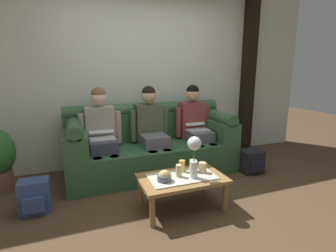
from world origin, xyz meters
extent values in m
plane|color=#4C3823|center=(0.00, 0.00, 0.00)|extent=(14.00, 14.00, 0.00)
cube|color=silver|center=(0.00, 1.70, 1.45)|extent=(6.00, 0.12, 2.90)
cube|color=black|center=(1.91, 1.58, 1.45)|extent=(0.20, 0.20, 2.90)
cube|color=#2D5633|center=(0.00, 1.10, 0.21)|extent=(2.31, 0.88, 0.42)
cube|color=#2D5633|center=(0.00, 1.43, 0.62)|extent=(2.31, 0.22, 0.40)
cylinder|color=#2D5633|center=(0.00, 1.43, 0.87)|extent=(2.31, 0.18, 0.18)
cube|color=#2D5633|center=(-1.02, 1.10, 0.56)|extent=(0.28, 0.88, 0.28)
cylinder|color=#2D5633|center=(-1.02, 1.10, 0.74)|extent=(0.18, 0.88, 0.18)
cube|color=#2D5633|center=(1.02, 1.10, 0.56)|extent=(0.28, 0.88, 0.28)
cylinder|color=#2D5633|center=(1.02, 1.10, 0.74)|extent=(0.18, 0.88, 0.18)
cube|color=#383D4C|center=(-0.68, 1.04, 0.49)|extent=(0.34, 0.40, 0.15)
cylinder|color=#383D4C|center=(-0.78, 0.78, 0.21)|extent=(0.12, 0.12, 0.42)
cylinder|color=#383D4C|center=(-0.58, 0.78, 0.21)|extent=(0.12, 0.12, 0.42)
cube|color=gray|center=(-0.68, 1.28, 0.69)|extent=(0.38, 0.22, 0.54)
cylinder|color=gray|center=(-0.92, 1.24, 0.67)|extent=(0.09, 0.09, 0.44)
cylinder|color=gray|center=(-0.45, 1.24, 0.67)|extent=(0.09, 0.09, 0.44)
sphere|color=beige|center=(-0.68, 1.26, 1.08)|extent=(0.21, 0.21, 0.21)
sphere|color=brown|center=(-0.68, 1.26, 1.12)|extent=(0.19, 0.19, 0.19)
cube|color=silver|center=(-0.68, 1.06, 0.58)|extent=(0.31, 0.22, 0.02)
cube|color=silver|center=(-0.68, 1.22, 0.68)|extent=(0.31, 0.19, 0.11)
cube|color=black|center=(-0.68, 1.21, 0.68)|extent=(0.27, 0.17, 0.09)
cube|color=#595B66|center=(0.00, 1.04, 0.49)|extent=(0.34, 0.40, 0.15)
cylinder|color=#595B66|center=(-0.10, 0.78, 0.21)|extent=(0.12, 0.12, 0.42)
cylinder|color=#595B66|center=(0.10, 0.78, 0.21)|extent=(0.12, 0.12, 0.42)
cube|color=#475138|center=(0.00, 1.28, 0.69)|extent=(0.38, 0.22, 0.54)
cylinder|color=#475138|center=(-0.23, 1.24, 0.67)|extent=(0.09, 0.09, 0.44)
cylinder|color=#475138|center=(0.23, 1.24, 0.67)|extent=(0.09, 0.09, 0.44)
sphere|color=tan|center=(0.00, 1.26, 1.08)|extent=(0.21, 0.21, 0.21)
sphere|color=black|center=(0.00, 1.26, 1.12)|extent=(0.19, 0.19, 0.19)
cube|color=#595B66|center=(0.68, 1.04, 0.49)|extent=(0.34, 0.40, 0.15)
cylinder|color=#595B66|center=(0.58, 0.78, 0.21)|extent=(0.12, 0.12, 0.42)
cylinder|color=#595B66|center=(0.78, 0.78, 0.21)|extent=(0.12, 0.12, 0.42)
cube|color=brown|center=(0.68, 1.28, 0.69)|extent=(0.38, 0.22, 0.54)
cylinder|color=brown|center=(0.45, 1.24, 0.67)|extent=(0.09, 0.09, 0.44)
cylinder|color=brown|center=(0.92, 1.24, 0.67)|extent=(0.09, 0.09, 0.44)
sphere|color=tan|center=(0.68, 1.26, 1.08)|extent=(0.21, 0.21, 0.21)
sphere|color=black|center=(0.68, 1.26, 1.12)|extent=(0.19, 0.19, 0.19)
cube|color=silver|center=(0.68, 1.06, 0.58)|extent=(0.31, 0.22, 0.02)
cube|color=silver|center=(0.68, 1.22, 0.68)|extent=(0.31, 0.20, 0.11)
cube|color=black|center=(0.68, 1.21, 0.68)|extent=(0.27, 0.17, 0.09)
cube|color=olive|center=(0.00, 0.09, 0.33)|extent=(0.89, 0.54, 0.04)
cube|color=beige|center=(0.00, 0.09, 0.35)|extent=(0.69, 0.38, 0.01)
cylinder|color=olive|center=(-0.39, -0.13, 0.16)|extent=(0.06, 0.06, 0.31)
cylinder|color=olive|center=(0.39, -0.13, 0.16)|extent=(0.06, 0.06, 0.31)
cylinder|color=olive|center=(-0.39, 0.31, 0.16)|extent=(0.06, 0.06, 0.31)
cylinder|color=olive|center=(0.39, 0.31, 0.16)|extent=(0.06, 0.06, 0.31)
cylinder|color=silver|center=(0.09, 0.01, 0.44)|extent=(0.08, 0.08, 0.17)
cylinder|color=#3D7538|center=(0.09, 0.01, 0.60)|extent=(0.01, 0.01, 0.14)
sphere|color=silver|center=(0.09, 0.01, 0.72)|extent=(0.14, 0.14, 0.14)
cylinder|color=#4C5666|center=(-0.21, 0.04, 0.39)|extent=(0.14, 0.14, 0.06)
sphere|color=#D8B766|center=(-0.21, 0.04, 0.41)|extent=(0.12, 0.12, 0.12)
cylinder|color=#DBB77A|center=(0.25, 0.10, 0.41)|extent=(0.08, 0.08, 0.11)
cylinder|color=#DBB77A|center=(0.16, 0.16, 0.42)|extent=(0.08, 0.08, 0.13)
cylinder|color=#DBB77A|center=(-0.04, 0.09, 0.42)|extent=(0.06, 0.06, 0.13)
cylinder|color=gold|center=(0.05, 0.20, 0.42)|extent=(0.07, 0.07, 0.13)
cube|color=black|center=(1.32, 0.62, 0.16)|extent=(0.31, 0.26, 0.32)
cube|color=black|center=(1.32, 0.48, 0.13)|extent=(0.21, 0.05, 0.14)
cube|color=#33477A|center=(-1.45, 0.54, 0.17)|extent=(0.29, 0.21, 0.35)
cube|color=#33477A|center=(-1.45, 0.42, 0.14)|extent=(0.20, 0.05, 0.16)
cylinder|color=brown|center=(-1.89, 1.19, 0.13)|extent=(0.28, 0.28, 0.26)
camera|label=1|loc=(-1.02, -2.18, 1.45)|focal=27.21mm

